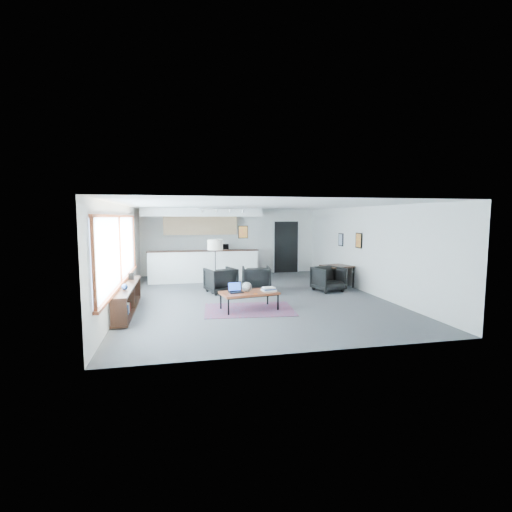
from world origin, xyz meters
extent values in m
cube|color=#4B4B4E|center=(0.00, 0.00, -0.01)|extent=(7.00, 9.00, 0.01)
cube|color=white|center=(0.00, 0.00, 2.60)|extent=(7.00, 9.00, 0.01)
cube|color=silver|center=(0.00, 4.50, 1.30)|extent=(7.00, 0.01, 2.60)
cube|color=silver|center=(0.00, -4.50, 1.30)|extent=(7.00, 0.01, 2.60)
cube|color=silver|center=(-3.50, 0.00, 1.30)|extent=(0.01, 9.00, 2.60)
cube|color=silver|center=(3.50, 0.00, 1.30)|extent=(0.01, 9.00, 2.60)
cube|color=#8CBFFF|center=(-3.47, -0.90, 1.50)|extent=(0.02, 5.80, 1.55)
cube|color=brown|center=(-3.44, -0.90, 0.70)|extent=(0.10, 5.95, 0.06)
cube|color=brown|center=(-3.45, -0.90, 2.30)|extent=(0.06, 5.95, 0.06)
cube|color=brown|center=(-3.45, -3.80, 1.50)|extent=(0.06, 0.06, 1.60)
cube|color=brown|center=(-3.45, -0.90, 1.50)|extent=(0.06, 0.06, 1.60)
cube|color=brown|center=(-3.45, 2.00, 1.50)|extent=(0.06, 0.06, 1.60)
cube|color=#311A11|center=(-3.30, -1.00, 0.62)|extent=(0.35, 3.00, 0.05)
cube|color=#311A11|center=(-3.30, -1.00, 0.05)|extent=(0.35, 3.00, 0.05)
cube|color=#311A11|center=(-3.30, -2.45, 0.33)|extent=(0.33, 0.04, 0.55)
cube|color=#311A11|center=(-3.30, -1.00, 0.33)|extent=(0.33, 0.04, 0.55)
cube|color=#311A11|center=(-3.30, 0.45, 0.33)|extent=(0.33, 0.04, 0.55)
cube|color=#3359A5|center=(-3.30, -2.30, 0.17)|extent=(0.18, 0.04, 0.20)
cube|color=silver|center=(-3.30, -2.13, 0.18)|extent=(0.18, 0.04, 0.22)
cube|color=maroon|center=(-3.30, -1.96, 0.20)|extent=(0.18, 0.04, 0.24)
cube|color=#311A11|center=(-3.30, -1.79, 0.17)|extent=(0.18, 0.04, 0.20)
cube|color=#3359A5|center=(-3.30, -1.62, 0.18)|extent=(0.18, 0.04, 0.22)
cube|color=silver|center=(-3.30, -1.45, 0.20)|extent=(0.18, 0.04, 0.24)
cube|color=maroon|center=(-3.30, -1.28, 0.17)|extent=(0.18, 0.04, 0.20)
cube|color=#311A11|center=(-3.30, -1.11, 0.18)|extent=(0.18, 0.04, 0.22)
cube|color=#3359A5|center=(-3.30, -0.94, 0.20)|extent=(0.18, 0.03, 0.24)
cube|color=silver|center=(-3.30, -0.77, 0.17)|extent=(0.18, 0.03, 0.20)
cube|color=maroon|center=(-3.30, -0.60, 0.18)|extent=(0.18, 0.03, 0.22)
cube|color=#311A11|center=(-3.30, -0.43, 0.20)|extent=(0.18, 0.04, 0.24)
cube|color=black|center=(-3.30, -0.20, 0.73)|extent=(0.14, 0.02, 0.18)
sphere|color=#264C99|center=(-3.28, -1.60, 0.71)|extent=(0.14, 0.14, 0.14)
cube|color=white|center=(-1.20, 2.70, 0.55)|extent=(3.80, 0.25, 1.10)
cube|color=#311A11|center=(-1.20, 2.70, 1.11)|extent=(3.85, 0.32, 0.04)
cube|color=white|center=(-1.20, 4.15, 0.45)|extent=(3.80, 0.60, 0.90)
cube|color=#2D2D2D|center=(-1.20, 4.15, 0.91)|extent=(3.82, 0.62, 0.04)
cube|color=tan|center=(-1.20, 4.30, 1.95)|extent=(2.80, 0.35, 0.70)
cube|color=white|center=(-1.20, 3.60, 2.45)|extent=(4.20, 1.80, 0.30)
cube|color=black|center=(0.20, 2.71, 1.75)|extent=(0.35, 0.03, 0.45)
cube|color=orange|center=(0.20, 2.69, 1.75)|extent=(0.30, 0.01, 0.40)
cube|color=black|center=(2.30, 4.42, 1.05)|extent=(1.00, 0.12, 2.10)
cube|color=white|center=(1.78, 4.43, 1.05)|extent=(0.06, 0.10, 2.10)
cube|color=white|center=(2.82, 4.43, 1.05)|extent=(0.06, 0.10, 2.10)
cube|color=white|center=(2.30, 4.43, 2.12)|extent=(1.10, 0.10, 0.06)
cube|color=silver|center=(-0.60, 2.20, 2.56)|extent=(1.60, 0.04, 0.04)
cylinder|color=silver|center=(-1.25, 2.20, 2.48)|extent=(0.07, 0.07, 0.09)
cylinder|color=silver|center=(-0.80, 2.20, 2.48)|extent=(0.07, 0.07, 0.09)
cylinder|color=silver|center=(-0.35, 2.20, 2.48)|extent=(0.07, 0.07, 0.09)
cylinder|color=silver|center=(0.10, 2.20, 2.48)|extent=(0.07, 0.07, 0.09)
cube|color=black|center=(3.47, 0.40, 1.55)|extent=(0.03, 0.38, 0.48)
cube|color=orange|center=(3.46, 0.40, 1.55)|extent=(0.00, 0.32, 0.42)
cube|color=black|center=(3.47, 1.70, 1.50)|extent=(0.03, 0.34, 0.44)
cube|color=#859FC5|center=(3.46, 1.70, 1.50)|extent=(0.00, 0.28, 0.38)
cube|color=#5A314B|center=(-0.40, -1.46, 0.01)|extent=(2.30, 1.68, 0.01)
cube|color=brown|center=(-0.40, -1.46, 0.42)|extent=(1.48, 0.96, 0.05)
cube|color=black|center=(-0.97, -1.88, 0.20)|extent=(0.04, 0.04, 0.40)
cube|color=black|center=(-1.07, -1.25, 0.20)|extent=(0.04, 0.04, 0.40)
cube|color=black|center=(0.28, -1.66, 0.20)|extent=(0.04, 0.04, 0.40)
cube|color=black|center=(0.18, -1.04, 0.20)|extent=(0.04, 0.04, 0.40)
cube|color=black|center=(-0.34, -1.77, 0.39)|extent=(1.30, 0.25, 0.03)
cube|color=black|center=(-0.45, -1.14, 0.39)|extent=(1.30, 0.25, 0.03)
cube|color=black|center=(-0.73, -1.48, 0.46)|extent=(0.37, 0.29, 0.02)
cube|color=black|center=(-0.74, -1.36, 0.58)|extent=(0.34, 0.11, 0.22)
cube|color=blue|center=(-0.74, -1.36, 0.58)|extent=(0.31, 0.09, 0.19)
sphere|color=gray|center=(-0.45, -1.46, 0.57)|extent=(0.25, 0.25, 0.25)
cube|color=silver|center=(0.10, -1.46, 0.47)|extent=(0.37, 0.31, 0.04)
cube|color=#3359A5|center=(0.10, -1.46, 0.50)|extent=(0.33, 0.29, 0.03)
cube|color=silver|center=(0.09, -1.48, 0.54)|extent=(0.31, 0.26, 0.03)
cube|color=#E5590C|center=(-0.29, -1.73, 0.45)|extent=(0.11, 0.11, 0.01)
imported|color=black|center=(-0.84, 0.80, 0.42)|extent=(1.01, 0.98, 0.84)
imported|color=black|center=(0.25, 0.72, 0.43)|extent=(0.93, 0.88, 0.86)
cylinder|color=black|center=(-0.99, 0.75, 0.02)|extent=(0.37, 0.37, 0.03)
cylinder|color=black|center=(-0.99, 0.75, 0.70)|extent=(0.03, 0.03, 1.36)
cylinder|color=beige|center=(-0.99, 0.75, 1.46)|extent=(0.60, 0.60, 0.30)
cube|color=#311A11|center=(3.00, 0.93, 0.69)|extent=(1.01, 1.01, 0.04)
cylinder|color=black|center=(2.73, 0.49, 0.33)|extent=(0.04, 0.04, 0.67)
cylinder|color=black|center=(2.55, 1.21, 0.33)|extent=(0.04, 0.04, 0.67)
cylinder|color=black|center=(3.45, 0.66, 0.33)|extent=(0.04, 0.04, 0.67)
cylinder|color=black|center=(3.27, 1.38, 0.33)|extent=(0.04, 0.04, 0.67)
imported|color=black|center=(2.44, 0.31, 0.36)|extent=(0.83, 0.79, 0.71)
imported|color=black|center=(3.00, 1.21, 0.29)|extent=(0.69, 0.66, 0.59)
imported|color=black|center=(-0.43, 4.15, 1.12)|extent=(0.57, 0.35, 0.37)
camera|label=1|loc=(-2.10, -10.25, 2.28)|focal=26.00mm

